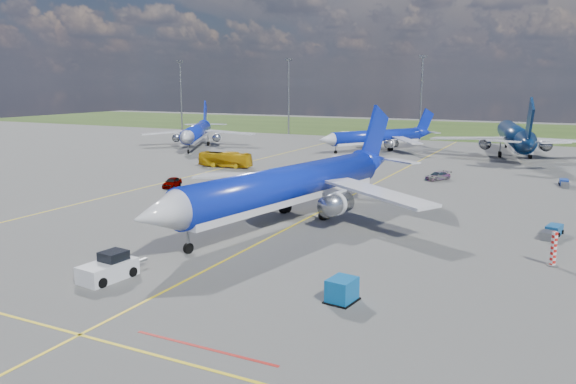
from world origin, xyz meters
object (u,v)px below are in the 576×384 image
at_px(warning_post, 554,249).
at_px(service_car_a, 172,182).
at_px(service_car_b, 301,177).
at_px(uld_container, 342,290).
at_px(bg_jet_n, 513,156).
at_px(baggage_tug_c, 274,173).
at_px(main_airliner, 289,221).
at_px(apron_bus, 225,159).
at_px(pushback_tug, 109,268).
at_px(baggage_tug_w, 552,232).
at_px(bg_jet_nnw, 376,151).
at_px(baggage_tug_e, 564,183).
at_px(service_car_c, 438,176).
at_px(bg_jet_nw, 197,147).

height_order(warning_post, service_car_a, warning_post).
bearing_deg(service_car_b, warning_post, -112.03).
bearing_deg(uld_container, bg_jet_n, 95.27).
distance_m(service_car_b, baggage_tug_c, 6.18).
bearing_deg(main_airliner, apron_bus, 142.96).
xyz_separation_m(pushback_tug, apron_bus, (-24.64, 55.38, 0.55)).
distance_m(uld_container, service_car_a, 49.57).
xyz_separation_m(bg_jet_n, apron_bus, (-46.54, -41.09, 1.42)).
relative_size(main_airliner, baggage_tug_w, 10.07).
distance_m(apron_bus, baggage_tug_c, 13.99).
bearing_deg(apron_bus, baggage_tug_c, -116.12).
bearing_deg(main_airliner, baggage_tug_c, 131.65).
xyz_separation_m(main_airliner, baggage_tug_c, (-16.08, 26.74, 0.58)).
height_order(warning_post, service_car_b, warning_post).
distance_m(bg_jet_nnw, uld_container, 92.60).
relative_size(bg_jet_n, uld_container, 22.34).
height_order(main_airliner, apron_bus, main_airliner).
distance_m(main_airliner, baggage_tug_e, 47.28).
bearing_deg(baggage_tug_c, service_car_a, -106.67).
distance_m(service_car_a, service_car_c, 42.05).
bearing_deg(service_car_b, baggage_tug_e, -54.93).
bearing_deg(pushback_tug, service_car_b, 102.98).
distance_m(bg_jet_n, baggage_tug_e, 36.20).
bearing_deg(service_car_c, service_car_b, -120.38).
height_order(service_car_a, service_car_b, service_car_a).
distance_m(warning_post, service_car_c, 43.11).
distance_m(pushback_tug, service_car_c, 60.22).
height_order(pushback_tug, service_car_b, pushback_tug).
distance_m(bg_jet_n, pushback_tug, 98.93).
height_order(uld_container, apron_bus, apron_bus).
relative_size(bg_jet_nnw, service_car_c, 7.42).
distance_m(main_airliner, service_car_a, 27.32).
bearing_deg(bg_jet_nnw, baggage_tug_c, -63.03).
xyz_separation_m(uld_container, baggage_tug_w, (12.97, 25.94, -0.39)).
bearing_deg(baggage_tug_e, baggage_tug_w, -95.99).
bearing_deg(baggage_tug_c, main_airliner, -46.13).
bearing_deg(service_car_b, pushback_tug, -157.60).
bearing_deg(warning_post, baggage_tug_w, 91.95).
relative_size(warning_post, baggage_tug_e, 0.70).
relative_size(bg_jet_nnw, baggage_tug_c, 6.07).
height_order(warning_post, service_car_c, warning_post).
relative_size(bg_jet_nw, baggage_tug_e, 9.24).
relative_size(baggage_tug_w, baggage_tug_e, 1.07).
bearing_deg(pushback_tug, apron_bus, 120.14).
bearing_deg(main_airliner, bg_jet_n, 87.15).
bearing_deg(main_airliner, baggage_tug_w, 23.78).
bearing_deg(main_airliner, baggage_tug_e, 64.67).
relative_size(apron_bus, baggage_tug_e, 2.38).
height_order(bg_jet_n, baggage_tug_e, bg_jet_n).
relative_size(bg_jet_nw, baggage_tug_c, 6.91).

